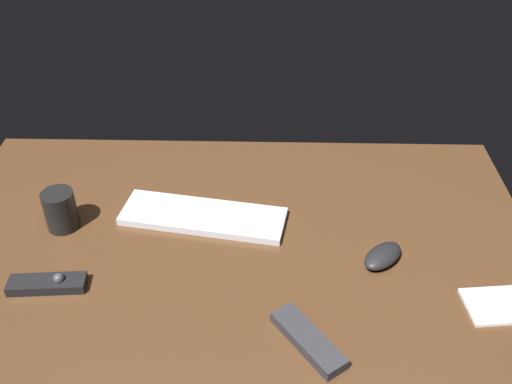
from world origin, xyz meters
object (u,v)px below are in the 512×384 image
Objects in this scene: coffee_mug at (60,210)px; notepad at (498,305)px; tv_remote at (308,340)px; computer_mouse at (383,256)px; media_remote at (48,284)px; keyboard at (203,216)px.

notepad is (96.15, -23.33, -4.54)cm from coffee_mug.
computer_mouse is at bearing 106.95° from tv_remote.
coffee_mug is (-56.85, 33.80, 3.77)cm from tv_remote.
media_remote is at bearing -140.12° from tv_remote.
tv_remote is 40.68cm from notepad.
computer_mouse is 29.24cm from tv_remote.
keyboard is at bearing 156.97° from notepad.
computer_mouse is at bearing -8.92° from keyboard.
keyboard is 4.04× the size of coffee_mug.
coffee_mug is at bearing -156.88° from tv_remote.
computer_mouse is (41.30, -13.90, 0.80)cm from keyboard.
tv_remote reaches higher than keyboard.
media_remote reaches higher than tv_remote.
keyboard is at bearing 5.98° from coffee_mug.
computer_mouse is at bearing -7.98° from coffee_mug.
notepad is at bearing -6.46° from media_remote.
coffee_mug reaches higher than media_remote.
tv_remote is 1.33× the size of notepad.
coffee_mug is at bearing 166.36° from notepad.
tv_remote reaches higher than notepad.
media_remote reaches higher than keyboard.
computer_mouse reaches higher than tv_remote.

